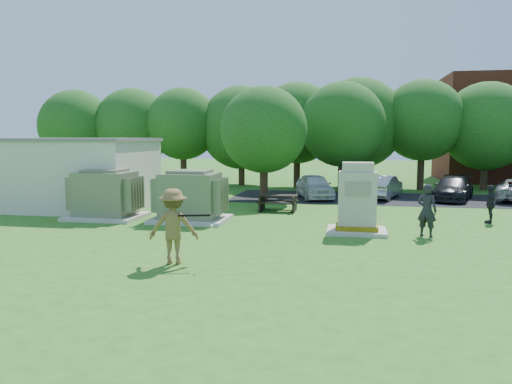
% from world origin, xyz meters
% --- Properties ---
extents(ground, '(120.00, 120.00, 0.00)m').
position_xyz_m(ground, '(0.00, 0.00, 0.00)').
color(ground, '#2D6619').
rests_on(ground, ground).
extents(service_building, '(10.00, 5.00, 3.20)m').
position_xyz_m(service_building, '(-11.00, 7.00, 1.60)').
color(service_building, beige).
rests_on(service_building, ground).
extents(service_building_roof, '(10.20, 5.20, 0.15)m').
position_xyz_m(service_building_roof, '(-11.00, 7.00, 3.27)').
color(service_building_roof, slate).
rests_on(service_building_roof, service_building).
extents(parking_strip, '(20.00, 6.00, 0.01)m').
position_xyz_m(parking_strip, '(7.00, 13.50, 0.01)').
color(parking_strip, '#232326').
rests_on(parking_strip, ground).
extents(transformer_left, '(3.00, 2.40, 2.07)m').
position_xyz_m(transformer_left, '(-6.50, 4.50, 0.97)').
color(transformer_left, beige).
rests_on(transformer_left, ground).
extents(transformer_right, '(3.00, 2.40, 2.07)m').
position_xyz_m(transformer_right, '(-2.80, 4.50, 0.97)').
color(transformer_right, beige).
rests_on(transformer_right, ground).
extents(generator_cabinet, '(2.06, 1.69, 2.51)m').
position_xyz_m(generator_cabinet, '(3.80, 3.20, 1.10)').
color(generator_cabinet, beige).
rests_on(generator_cabinet, ground).
extents(picnic_table, '(1.76, 1.32, 0.75)m').
position_xyz_m(picnic_table, '(0.30, 7.86, 0.47)').
color(picnic_table, black).
rests_on(picnic_table, ground).
extents(batter, '(1.44, 1.00, 2.04)m').
position_xyz_m(batter, '(-1.09, -2.12, 1.02)').
color(batter, brown).
rests_on(batter, ground).
extents(person_by_generator, '(0.79, 0.69, 1.82)m').
position_xyz_m(person_by_generator, '(6.14, 2.94, 0.91)').
color(person_by_generator, black).
rests_on(person_by_generator, ground).
extents(person_walking_right, '(0.63, 0.96, 1.52)m').
position_xyz_m(person_walking_right, '(9.01, 6.23, 0.76)').
color(person_walking_right, '#232227').
rests_on(person_walking_right, ground).
extents(car_white, '(2.68, 4.27, 1.36)m').
position_xyz_m(car_white, '(1.61, 12.96, 0.68)').
color(car_white, silver).
rests_on(car_white, ground).
extents(car_silver_a, '(2.49, 4.19, 1.30)m').
position_xyz_m(car_silver_a, '(5.33, 13.61, 0.65)').
color(car_silver_a, '#A1A0A5').
rests_on(car_silver_a, ground).
extents(car_dark, '(3.08, 4.71, 1.27)m').
position_xyz_m(car_dark, '(8.98, 13.55, 0.63)').
color(car_dark, black).
rests_on(car_dark, ground).
extents(batting_equipment, '(1.06, 0.36, 0.31)m').
position_xyz_m(batting_equipment, '(-0.49, -2.19, 1.30)').
color(batting_equipment, black).
rests_on(batting_equipment, ground).
extents(tree_row, '(41.30, 13.30, 7.30)m').
position_xyz_m(tree_row, '(1.75, 18.50, 4.15)').
color(tree_row, '#47301E').
rests_on(tree_row, ground).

